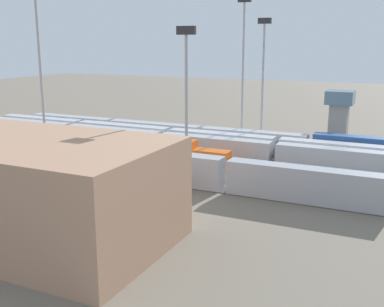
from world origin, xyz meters
name	(u,v)px	position (x,y,z in m)	size (l,w,h in m)	color
ground_plane	(210,163)	(0.00, 0.00, 0.00)	(400.00, 400.00, 0.00)	#756B5B
track_bed_0	(237,147)	(0.00, -15.00, 0.06)	(140.00, 2.80, 0.12)	#3D3833
track_bed_1	(228,152)	(0.00, -10.00, 0.06)	(140.00, 2.80, 0.12)	#4C443D
track_bed_2	(219,157)	(0.00, -5.00, 0.06)	(140.00, 2.80, 0.12)	#3D3833
track_bed_3	(210,162)	(0.00, 0.00, 0.06)	(140.00, 2.80, 0.12)	#4C443D
track_bed_4	(199,169)	(0.00, 5.00, 0.06)	(140.00, 2.80, 0.12)	#4C443D
track_bed_5	(187,176)	(0.00, 10.00, 0.06)	(140.00, 2.80, 0.12)	#3D3833
track_bed_6	(173,183)	(0.00, 15.00, 0.06)	(140.00, 2.80, 0.12)	#4C443D
train_on_track_0	(193,134)	(10.54, -15.00, 2.08)	(90.60, 3.06, 4.40)	#285193
train_on_track_1	(211,141)	(3.97, -10.00, 2.07)	(114.80, 3.06, 4.40)	maroon
train_on_track_4	(201,158)	(-0.51, 5.00, 2.16)	(10.00, 3.00, 5.00)	#D85914
train_on_track_2	(208,146)	(2.50, -5.00, 2.08)	(114.80, 3.00, 4.40)	#1E6B9E
train_on_track_6	(156,166)	(3.04, 15.00, 2.62)	(119.80, 3.00, 5.00)	#A8AAB2
light_mast_0	(243,55)	(-0.04, -17.75, 19.71)	(2.80, 0.70, 31.61)	#9EA0A5
light_mast_1	(186,88)	(-4.04, 18.37, 15.85)	(2.80, 0.70, 24.51)	#9EA0A5
light_mast_2	(263,66)	(-4.22, -18.78, 17.35)	(2.80, 0.70, 27.23)	#9EA0A5
light_mast_3	(40,60)	(24.05, 17.30, 19.42)	(2.80, 0.70, 31.05)	#9EA0A5
control_tower	(339,112)	(-18.91, -30.35, 6.90)	(6.00, 6.00, 11.69)	gray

